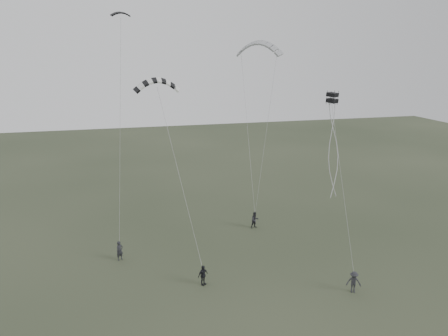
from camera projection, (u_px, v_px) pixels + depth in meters
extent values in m
plane|color=#2E3824|center=(226.00, 279.00, 32.43)|extent=(140.00, 140.00, 0.00)
imported|color=#232328|center=(120.00, 251.00, 35.18)|extent=(0.70, 0.63, 1.61)
imported|color=#242429|center=(255.00, 220.00, 41.63)|extent=(0.88, 0.75, 1.59)
imported|color=black|center=(203.00, 275.00, 31.42)|extent=(0.95, 0.77, 1.51)
imported|color=#27282C|center=(354.00, 282.00, 30.43)|extent=(1.16, 0.93, 1.57)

